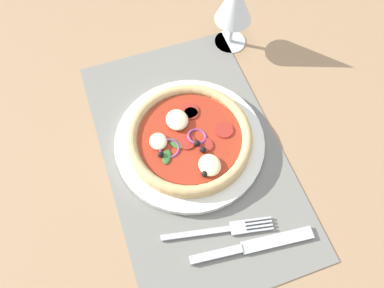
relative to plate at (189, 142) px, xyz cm
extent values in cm
cube|color=#9E7A56|center=(1.89, 0.19, -2.25)|extent=(190.00, 140.00, 2.40)
cube|color=slate|center=(1.89, 0.19, -0.85)|extent=(50.25, 30.40, 0.40)
cylinder|color=silver|center=(0.00, 0.00, 0.00)|extent=(26.47, 26.47, 1.30)
cylinder|color=tan|center=(0.00, 0.00, 1.15)|extent=(21.78, 21.78, 1.00)
torus|color=tan|center=(0.00, 0.00, 2.01)|extent=(21.84, 21.84, 1.80)
cylinder|color=#A82D19|center=(0.00, 0.00, 1.80)|extent=(17.86, 17.86, 0.30)
ellipsoid|color=beige|center=(-0.65, -5.20, 2.45)|extent=(3.37, 3.04, 1.01)
ellipsoid|color=beige|center=(6.44, 1.50, 2.56)|extent=(4.10, 3.69, 1.23)
ellipsoid|color=beige|center=(-3.59, -0.86, 2.60)|extent=(4.36, 3.93, 1.31)
sphere|color=black|center=(7.63, 0.50, 2.50)|extent=(1.10, 1.10, 1.10)
sphere|color=black|center=(3.39, 1.42, 2.48)|extent=(1.06, 1.06, 1.06)
sphere|color=black|center=(2.18, -5.52, 2.46)|extent=(1.02, 1.02, 1.02)
sphere|color=black|center=(1.55, 0.91, 2.48)|extent=(1.06, 1.06, 1.06)
torus|color=#8E3D75|center=(0.48, 1.38, 2.20)|extent=(3.49, 3.43, 1.35)
torus|color=#8E3D75|center=(1.12, -3.81, 2.20)|extent=(3.67, 3.64, 1.04)
cylinder|color=#A3281E|center=(0.76, 6.26, 2.10)|extent=(3.21, 3.21, 0.30)
cylinder|color=#A3281E|center=(2.49, 2.11, 2.10)|extent=(2.73, 2.73, 0.30)
cylinder|color=#A3281E|center=(0.91, -0.63, 2.10)|extent=(2.93, 2.93, 0.30)
cylinder|color=#A3281E|center=(-4.34, 1.95, 2.10)|extent=(2.51, 2.51, 0.30)
cylinder|color=#A3281E|center=(-4.96, 1.85, 2.10)|extent=(3.28, 3.28, 0.30)
ellipsoid|color=#2D6B28|center=(2.45, -4.71, 2.15)|extent=(3.13, 2.48, 0.30)
ellipsoid|color=#2D6B28|center=(0.59, -2.49, 2.15)|extent=(3.12, 2.67, 0.30)
cube|color=#B2B5BA|center=(15.63, -4.20, -0.43)|extent=(3.09, 11.12, 0.44)
cube|color=#B2B5BA|center=(16.99, 2.51, -0.43)|extent=(2.66, 2.91, 0.44)
cube|color=#B2B5BA|center=(18.55, 5.68, -0.43)|extent=(1.17, 4.30, 0.44)
cube|color=#B2B5BA|center=(17.96, 5.80, -0.43)|extent=(1.17, 4.30, 0.44)
cube|color=#B2B5BA|center=(17.37, 5.92, -0.43)|extent=(1.17, 4.30, 0.44)
cube|color=#B2B5BA|center=(16.78, 6.04, -0.43)|extent=(1.17, 4.30, 0.44)
cube|color=#B2B5BA|center=(19.78, -2.34, -0.34)|extent=(2.21, 8.49, 0.62)
cube|color=#B2B5BA|center=(20.87, 7.60, -0.43)|extent=(3.25, 11.75, 0.44)
cylinder|color=silver|center=(-20.34, 16.16, -0.85)|extent=(6.40, 6.40, 0.40)
cylinder|color=silver|center=(-20.34, 16.16, 2.35)|extent=(0.80, 0.80, 6.00)
cone|color=silver|center=(-20.34, 16.16, 9.60)|extent=(7.20, 7.20, 8.50)
cone|color=red|center=(-20.34, 16.16, 8.99)|extent=(5.63, 5.63, 6.47)
camera|label=1|loc=(30.97, -10.14, 60.35)|focal=36.29mm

